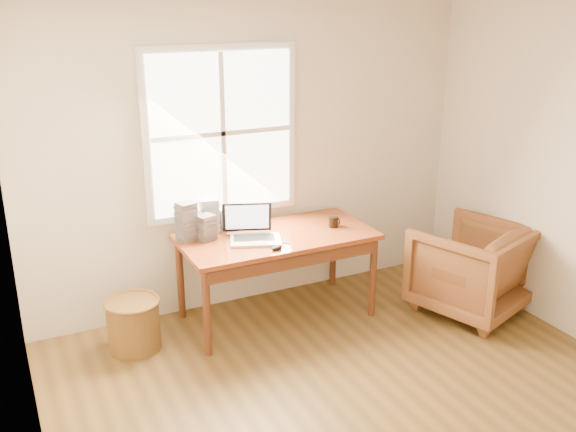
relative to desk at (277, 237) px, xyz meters
name	(u,v)px	position (x,y,z in m)	size (l,w,h in m)	color
room_shell	(392,233)	(-0.02, -1.64, 0.59)	(4.04, 4.54, 2.64)	brown
desk	(277,237)	(0.00, 0.00, 0.00)	(1.60, 0.80, 0.04)	brown
armchair	(471,268)	(1.55, -0.62, -0.34)	(0.84, 0.86, 0.78)	brown
wicker_stool	(134,325)	(-1.23, 0.00, -0.53)	(0.40, 0.40, 0.40)	brown
laptop	(255,224)	(-0.22, -0.07, 0.17)	(0.40, 0.42, 0.30)	#BABBC1
mouse	(276,248)	(-0.14, -0.31, 0.04)	(0.10, 0.06, 0.03)	black
coffee_mug	(333,222)	(0.51, -0.05, 0.07)	(0.08, 0.08, 0.09)	black
cd_stack_a	(209,215)	(-0.47, 0.29, 0.17)	(0.15, 0.13, 0.29)	silver
cd_stack_b	(206,228)	(-0.56, 0.13, 0.12)	(0.13, 0.12, 0.21)	#26262B
cd_stack_c	(187,221)	(-0.70, 0.19, 0.18)	(0.14, 0.13, 0.32)	gray
cd_stack_d	(227,219)	(-0.32, 0.29, 0.11)	(0.15, 0.13, 0.19)	silver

